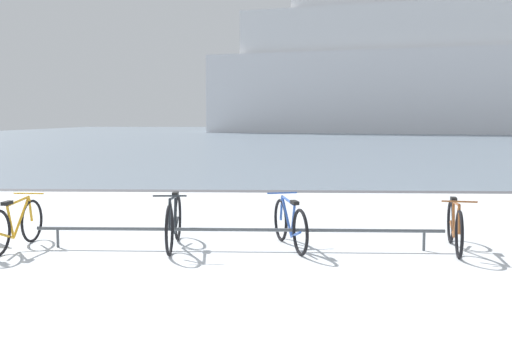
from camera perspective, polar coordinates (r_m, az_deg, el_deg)
ground at (r=58.77m, az=0.81°, el=3.27°), size 80.00×132.00×0.08m
bike_rack at (r=8.38m, az=-1.72°, el=-5.85°), size 5.84×0.07×0.31m
bicycle_0 at (r=9.04m, az=-22.38°, el=-4.94°), size 0.46×1.60×0.76m
bicycle_1 at (r=8.55m, az=-8.02°, el=-5.00°), size 0.46×1.73×0.82m
bicycle_2 at (r=8.47m, az=3.33°, el=-5.25°), size 0.57×1.58×0.76m
bicycle_3 at (r=8.75m, az=18.82°, el=-5.15°), size 0.47×1.64×0.77m
ferry_ship at (r=76.55m, az=11.82°, el=9.34°), size 44.56×21.35×22.73m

